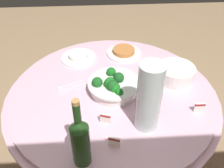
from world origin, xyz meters
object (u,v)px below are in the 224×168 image
object	(u,v)px
decorative_fruit_vase	(149,99)
label_placard_front	(114,141)
food_plate_peanuts	(124,52)
label_placard_rear	(200,107)
wine_bottle	(80,140)
food_plate_rice	(78,57)
serving_tongs	(71,86)
label_placard_mid	(105,118)
broccoli_bowl	(113,85)
plate_stack	(176,73)

from	to	relation	value
decorative_fruit_vase	label_placard_front	bearing A→B (deg)	36.03
food_plate_peanuts	label_placard_rear	bearing A→B (deg)	120.25
wine_bottle	food_plate_rice	size ratio (longest dim) A/B	1.53
wine_bottle	label_placard_rear	bearing A→B (deg)	-156.67
decorative_fruit_vase	serving_tongs	bearing A→B (deg)	-38.53
food_plate_peanuts	label_placard_mid	world-z (taller)	label_placard_mid
decorative_fruit_vase	label_placard_front	size ratio (longest dim) A/B	6.18
wine_bottle	label_placard_rear	xyz separation A→B (m)	(-0.56, -0.24, -0.10)
broccoli_bowl	serving_tongs	xyz separation A→B (m)	(0.23, -0.05, -0.04)
broccoli_bowl	label_placard_mid	size ratio (longest dim) A/B	5.09
plate_stack	label_placard_rear	world-z (taller)	plate_stack
label_placard_front	label_placard_mid	bearing A→B (deg)	-76.61
wine_bottle	decorative_fruit_vase	world-z (taller)	decorative_fruit_vase
label_placard_front	label_placard_mid	distance (m)	0.14
broccoli_bowl	serving_tongs	distance (m)	0.24
serving_tongs	label_placard_front	xyz separation A→B (m)	(-0.21, 0.41, 0.03)
label_placard_front	label_placard_rear	xyz separation A→B (m)	(-0.43, -0.18, 0.00)
food_plate_peanuts	plate_stack	bearing A→B (deg)	133.96
label_placard_mid	food_plate_rice	bearing A→B (deg)	-74.99
label_placard_mid	broccoli_bowl	bearing A→B (deg)	-103.63
plate_stack	label_placard_mid	bearing A→B (deg)	36.83
plate_stack	food_plate_peanuts	world-z (taller)	plate_stack
decorative_fruit_vase	food_plate_rice	bearing A→B (deg)	-59.62
plate_stack	label_placard_front	world-z (taller)	plate_stack
serving_tongs	food_plate_peanuts	world-z (taller)	food_plate_peanuts
decorative_fruit_vase	food_plate_peanuts	xyz separation A→B (m)	(0.04, -0.61, -0.15)
serving_tongs	wine_bottle	bearing A→B (deg)	99.59
label_placard_front	label_placard_rear	world-z (taller)	same
decorative_fruit_vase	label_placard_mid	world-z (taller)	decorative_fruit_vase
label_placard_front	wine_bottle	bearing A→B (deg)	25.27
serving_tongs	food_plate_peanuts	bearing A→B (deg)	-135.76
decorative_fruit_vase	broccoli_bowl	bearing A→B (deg)	-60.58
food_plate_peanuts	label_placard_rear	size ratio (longest dim) A/B	4.00
broccoli_bowl	label_placard_front	world-z (taller)	broccoli_bowl
label_placard_front	label_placard_rear	distance (m)	0.47
wine_bottle	label_placard_mid	size ratio (longest dim) A/B	6.11
broccoli_bowl	label_placard_mid	distance (m)	0.22
serving_tongs	food_plate_peanuts	xyz separation A→B (m)	(-0.33, -0.32, 0.01)
label_placard_rear	broccoli_bowl	bearing A→B (deg)	-23.05
label_placard_front	label_placard_mid	size ratio (longest dim) A/B	1.00
plate_stack	decorative_fruit_vase	xyz separation A→B (m)	(0.22, 0.33, 0.12)
plate_stack	label_placard_mid	distance (m)	0.52
food_plate_peanuts	label_placard_front	world-z (taller)	label_placard_front
wine_bottle	decorative_fruit_vase	bearing A→B (deg)	-148.62
food_plate_peanuts	label_placard_front	xyz separation A→B (m)	(0.11, 0.72, 0.02)
plate_stack	food_plate_rice	xyz separation A→B (m)	(0.56, -0.24, -0.03)
decorative_fruit_vase	serving_tongs	xyz separation A→B (m)	(0.37, -0.29, -0.16)
food_plate_peanuts	decorative_fruit_vase	bearing A→B (deg)	94.05
food_plate_rice	decorative_fruit_vase	bearing A→B (deg)	120.38
plate_stack	label_placard_rear	distance (m)	0.27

